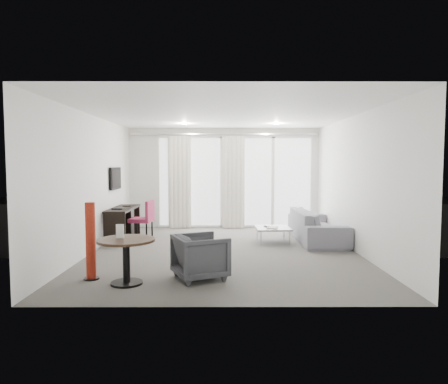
{
  "coord_description": "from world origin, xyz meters",
  "views": [
    {
      "loc": [
        -0.02,
        -7.56,
        1.67
      ],
      "look_at": [
        0.0,
        0.6,
        1.1
      ],
      "focal_mm": 32.0,
      "sensor_mm": 36.0,
      "label": 1
    }
  ],
  "objects_px": {
    "round_table": "(126,261)",
    "red_lamp": "(91,241)",
    "coffee_table": "(273,235)",
    "sofa": "(317,225)",
    "rattan_chair_a": "(269,207)",
    "tub_armchair": "(200,256)",
    "desk": "(123,224)",
    "rattan_chair_b": "(283,206)",
    "desk_chair": "(141,220)"
  },
  "relations": [
    {
      "from": "tub_armchair",
      "to": "rattan_chair_a",
      "type": "relative_size",
      "value": 0.81
    },
    {
      "from": "sofa",
      "to": "round_table",
      "type": "bearing_deg",
      "value": 133.08
    },
    {
      "from": "desk",
      "to": "rattan_chair_a",
      "type": "distance_m",
      "value": 4.45
    },
    {
      "from": "tub_armchair",
      "to": "rattan_chair_a",
      "type": "height_order",
      "value": "rattan_chair_a"
    },
    {
      "from": "desk",
      "to": "red_lamp",
      "type": "xyz_separation_m",
      "value": [
        0.31,
        -3.1,
        0.21
      ]
    },
    {
      "from": "desk_chair",
      "to": "coffee_table",
      "type": "xyz_separation_m",
      "value": [
        2.85,
        -0.21,
        -0.28
      ]
    },
    {
      "from": "round_table",
      "to": "sofa",
      "type": "distance_m",
      "value": 4.66
    },
    {
      "from": "round_table",
      "to": "rattan_chair_a",
      "type": "xyz_separation_m",
      "value": [
        2.69,
        5.99,
        0.13
      ]
    },
    {
      "from": "round_table",
      "to": "rattan_chair_a",
      "type": "bearing_deg",
      "value": 65.81
    },
    {
      "from": "desk",
      "to": "rattan_chair_b",
      "type": "distance_m",
      "value": 4.96
    },
    {
      "from": "coffee_table",
      "to": "red_lamp",
      "type": "bearing_deg",
      "value": -137.52
    },
    {
      "from": "desk",
      "to": "coffee_table",
      "type": "height_order",
      "value": "desk"
    },
    {
      "from": "round_table",
      "to": "desk",
      "type": "bearing_deg",
      "value": 104.77
    },
    {
      "from": "desk_chair",
      "to": "tub_armchair",
      "type": "height_order",
      "value": "desk_chair"
    },
    {
      "from": "desk_chair",
      "to": "tub_armchair",
      "type": "bearing_deg",
      "value": -54.72
    },
    {
      "from": "red_lamp",
      "to": "rattan_chair_b",
      "type": "xyz_separation_m",
      "value": [
        3.7,
        6.02,
        -0.12
      ]
    },
    {
      "from": "desk",
      "to": "red_lamp",
      "type": "height_order",
      "value": "red_lamp"
    },
    {
      "from": "red_lamp",
      "to": "coffee_table",
      "type": "height_order",
      "value": "red_lamp"
    },
    {
      "from": "red_lamp",
      "to": "rattan_chair_a",
      "type": "relative_size",
      "value": 1.26
    },
    {
      "from": "coffee_table",
      "to": "desk_chair",
      "type": "bearing_deg",
      "value": 175.71
    },
    {
      "from": "round_table",
      "to": "rattan_chair_b",
      "type": "bearing_deg",
      "value": 63.36
    },
    {
      "from": "tub_armchair",
      "to": "rattan_chair_b",
      "type": "height_order",
      "value": "rattan_chair_b"
    },
    {
      "from": "tub_armchair",
      "to": "rattan_chair_b",
      "type": "distance_m",
      "value": 6.35
    },
    {
      "from": "sofa",
      "to": "rattan_chair_a",
      "type": "height_order",
      "value": "rattan_chair_a"
    },
    {
      "from": "round_table",
      "to": "red_lamp",
      "type": "xyz_separation_m",
      "value": [
        -0.57,
        0.23,
        0.24
      ]
    },
    {
      "from": "red_lamp",
      "to": "rattan_chair_a",
      "type": "height_order",
      "value": "red_lamp"
    },
    {
      "from": "round_table",
      "to": "rattan_chair_a",
      "type": "height_order",
      "value": "rattan_chair_a"
    },
    {
      "from": "tub_armchair",
      "to": "round_table",
      "type": "bearing_deg",
      "value": 80.91
    },
    {
      "from": "desk",
      "to": "round_table",
      "type": "relative_size",
      "value": 1.89
    },
    {
      "from": "red_lamp",
      "to": "coffee_table",
      "type": "distance_m",
      "value": 4.06
    },
    {
      "from": "coffee_table",
      "to": "rattan_chair_a",
      "type": "distance_m",
      "value": 3.05
    },
    {
      "from": "coffee_table",
      "to": "tub_armchair",
      "type": "bearing_deg",
      "value": -117.37
    },
    {
      "from": "coffee_table",
      "to": "rattan_chair_b",
      "type": "distance_m",
      "value": 3.38
    },
    {
      "from": "red_lamp",
      "to": "sofa",
      "type": "height_order",
      "value": "red_lamp"
    },
    {
      "from": "round_table",
      "to": "coffee_table",
      "type": "relative_size",
      "value": 1.1
    },
    {
      "from": "desk",
      "to": "tub_armchair",
      "type": "bearing_deg",
      "value": -58.29
    },
    {
      "from": "desk_chair",
      "to": "coffee_table",
      "type": "relative_size",
      "value": 1.23
    },
    {
      "from": "sofa",
      "to": "rattan_chair_b",
      "type": "bearing_deg",
      "value": 4.94
    },
    {
      "from": "desk_chair",
      "to": "red_lamp",
      "type": "xyz_separation_m",
      "value": [
        -0.13,
        -2.94,
        0.12
      ]
    },
    {
      "from": "desk",
      "to": "coffee_table",
      "type": "relative_size",
      "value": 2.08
    },
    {
      "from": "desk",
      "to": "round_table",
      "type": "xyz_separation_m",
      "value": [
        0.88,
        -3.33,
        -0.03
      ]
    },
    {
      "from": "sofa",
      "to": "rattan_chair_b",
      "type": "xyz_separation_m",
      "value": [
        -0.27,
        3.07,
        0.11
      ]
    },
    {
      "from": "desk_chair",
      "to": "rattan_chair_a",
      "type": "bearing_deg",
      "value": 50.66
    },
    {
      "from": "round_table",
      "to": "sofa",
      "type": "relative_size",
      "value": 0.35
    },
    {
      "from": "desk_chair",
      "to": "rattan_chair_a",
      "type": "distance_m",
      "value": 4.21
    },
    {
      "from": "round_table",
      "to": "red_lamp",
      "type": "bearing_deg",
      "value": 157.71
    },
    {
      "from": "rattan_chair_a",
      "to": "desk_chair",
      "type": "bearing_deg",
      "value": -134.43
    },
    {
      "from": "desk_chair",
      "to": "tub_armchair",
      "type": "relative_size",
      "value": 1.23
    },
    {
      "from": "rattan_chair_b",
      "to": "tub_armchair",
      "type": "bearing_deg",
      "value": -131.09
    },
    {
      "from": "coffee_table",
      "to": "sofa",
      "type": "distance_m",
      "value": 1.03
    }
  ]
}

